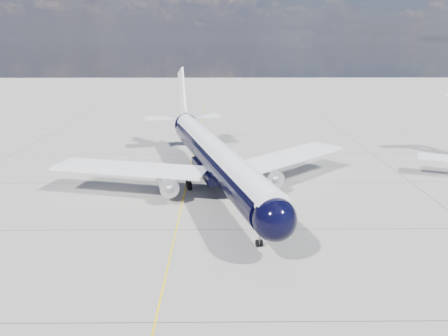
# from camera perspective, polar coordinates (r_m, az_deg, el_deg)

# --- Properties ---
(ground) EXTENTS (320.00, 320.00, 0.00)m
(ground) POSITION_cam_1_polar(r_m,az_deg,el_deg) (63.27, -4.56, -0.49)
(ground) COLOR gray
(ground) RESTS_ON ground
(taxiway_centerline) EXTENTS (0.16, 160.00, 0.01)m
(taxiway_centerline) POSITION_cam_1_polar(r_m,az_deg,el_deg) (58.52, -4.88, -1.92)
(taxiway_centerline) COLOR yellow
(taxiway_centerline) RESTS_ON ground
(main_airliner) EXTENTS (38.58, 47.78, 14.02)m
(main_airliner) POSITION_cam_1_polar(r_m,az_deg,el_deg) (55.51, -1.46, 1.80)
(main_airliner) COLOR black
(main_airliner) RESTS_ON ground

